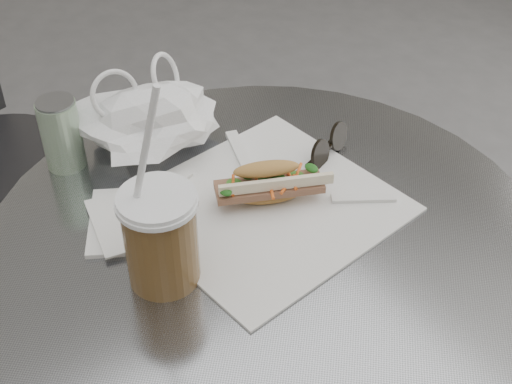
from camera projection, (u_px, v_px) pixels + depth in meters
cafe_table at (265, 362)px, 1.12m from camera, size 0.76×0.76×0.74m
chair_far at (0, 191)px, 1.71m from camera, size 0.35×0.38×0.66m
sandwich_paper at (266, 206)px, 0.99m from camera, size 0.35×0.33×0.00m
banh_mi at (268, 183)px, 0.98m from camera, size 0.19×0.15×0.06m
iced_coffee at (160, 236)px, 0.85m from camera, size 0.10×0.10×0.28m
sunglasses at (328, 147)px, 1.07m from camera, size 0.10×0.05×0.05m
plastic_bag at (151, 122)px, 1.06m from camera, size 0.24×0.21×0.10m
napkin_stack at (139, 219)px, 0.96m from camera, size 0.18×0.18×0.01m
drink_can at (61, 134)px, 1.03m from camera, size 0.06×0.06×0.11m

